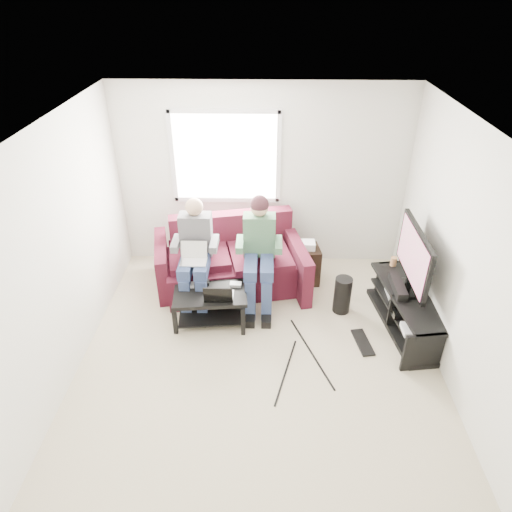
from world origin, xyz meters
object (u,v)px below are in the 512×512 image
object	(u,v)px
sofa	(230,264)
tv_stand	(405,312)
coffee_table	(211,300)
tv	(414,257)
end_table	(305,264)
subwoofer	(342,295)

from	to	relation	value
sofa	tv_stand	xyz separation A→B (m)	(2.19, -0.85, -0.12)
coffee_table	tv_stand	bearing A→B (deg)	-1.11
tv	end_table	distance (m)	1.58
sofa	end_table	distance (m)	1.04
coffee_table	end_table	distance (m)	1.52
sofa	subwoofer	world-z (taller)	sofa
end_table	coffee_table	bearing A→B (deg)	-143.28
coffee_table	tv	xyz separation A→B (m)	(2.37, 0.05, 0.63)
end_table	sofa	bearing A→B (deg)	-174.02
tv_stand	end_table	bearing A→B (deg)	140.28
sofa	tv_stand	world-z (taller)	sofa
tv_stand	subwoofer	size ratio (longest dim) A/B	3.09
coffee_table	end_table	xyz separation A→B (m)	(1.22, 0.91, -0.04)
coffee_table	tv_stand	xyz separation A→B (m)	(2.37, -0.05, -0.10)
sofa	subwoofer	distance (m)	1.57
tv_stand	sofa	bearing A→B (deg)	158.83
tv	end_table	bearing A→B (deg)	143.29
sofa	end_table	bearing A→B (deg)	5.98
coffee_table	tv_stand	distance (m)	2.38
sofa	tv	world-z (taller)	tv
sofa	end_table	xyz separation A→B (m)	(1.04, 0.11, -0.06)
tv	subwoofer	world-z (taller)	tv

